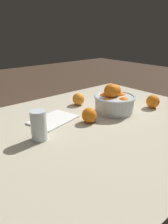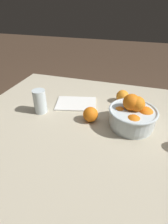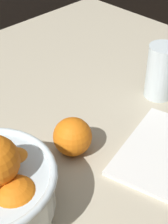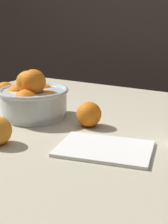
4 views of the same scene
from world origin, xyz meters
TOP-DOWN VIEW (x-y plane):
  - dining_table at (0.00, 0.00)m, footprint 1.26×1.02m
  - fruit_bowl at (-0.16, -0.05)m, footprint 0.22×0.22m
  - orange_loose_near_bowl at (-0.38, 0.05)m, footprint 0.07×0.07m
  - orange_loose_front at (0.03, -0.03)m, footprint 0.07×0.07m
  - napkin at (0.15, -0.16)m, footprint 0.25×0.20m

SIDE VIEW (x-z plane):
  - dining_table at x=0.00m, z-range 0.30..1.05m
  - napkin at x=0.15m, z-range 0.75..0.76m
  - orange_loose_front at x=0.03m, z-range 0.75..0.82m
  - orange_loose_near_bowl at x=-0.38m, z-range 0.75..0.82m
  - fruit_bowl at x=-0.16m, z-range 0.73..0.89m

